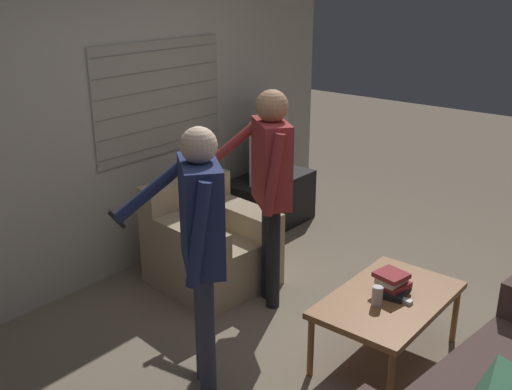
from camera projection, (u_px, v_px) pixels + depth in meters
name	position (u px, v px, depth m)	size (l,w,h in m)	color
ground_plane	(332.00, 352.00, 3.95)	(16.00, 16.00, 0.00)	#7F705B
wall_back	(123.00, 118.00, 4.73)	(5.20, 0.08, 2.55)	#BCB7A8
armchair_beige	(208.00, 244.00, 4.76)	(0.88, 0.91, 0.81)	tan
coffee_table	(389.00, 303.00, 3.75)	(1.00, 0.62, 0.44)	brown
tv_stand	(269.00, 201.00, 5.87)	(0.93, 0.48, 0.51)	black
tv	(269.00, 146.00, 5.68)	(0.71, 0.46, 0.61)	#B2B2B7
person_left_standing	(200.00, 232.00, 3.28)	(0.48, 0.75, 1.60)	#33384C
person_right_standing	(270.00, 173.00, 4.21)	(0.47, 0.74, 1.62)	black
book_stack	(393.00, 283.00, 3.76)	(0.26, 0.22, 0.14)	black
soda_can	(377.00, 296.00, 3.63)	(0.07, 0.07, 0.13)	silver
spare_remote	(402.00, 299.00, 3.69)	(0.06, 0.13, 0.02)	white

